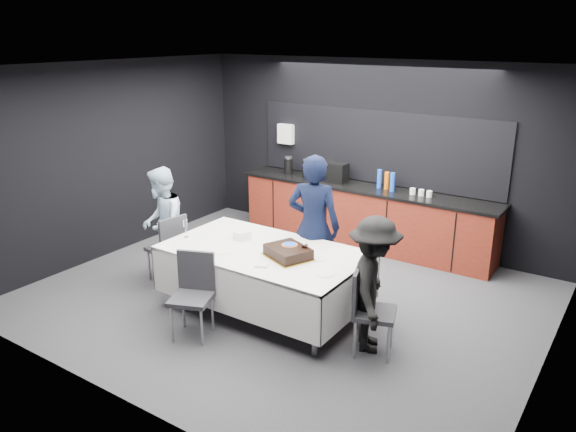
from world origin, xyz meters
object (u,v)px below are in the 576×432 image
object	(u,v)px
chair_near	(194,288)
person_right	(373,285)
cake_assembly	(288,252)
person_center	(314,226)
person_left	(162,223)
chair_left	(169,244)
party_table	(264,261)
champagne_flute	(185,225)
plate_stack	(242,234)
chair_right	(367,304)

from	to	relation	value
chair_near	person_right	xyz separation A→B (m)	(1.74, 0.80, 0.19)
cake_assembly	person_center	distance (m)	0.77
person_left	person_right	bearing A→B (deg)	52.25
person_center	chair_left	bearing A→B (deg)	8.76
chair_left	person_right	size ratio (longest dim) A/B	0.64
party_table	person_center	bearing A→B (deg)	71.95
cake_assembly	champagne_flute	distance (m)	1.41
person_center	person_right	size ratio (longest dim) A/B	1.24
chair_near	plate_stack	bearing A→B (deg)	96.19
plate_stack	person_center	distance (m)	0.88
party_table	chair_right	xyz separation A→B (m)	(1.40, -0.14, -0.11)
person_center	person_right	xyz separation A→B (m)	(1.18, -0.76, -0.18)
plate_stack	champagne_flute	bearing A→B (deg)	-149.38
cake_assembly	chair_right	xyz separation A→B (m)	(1.03, -0.10, -0.31)
party_table	plate_stack	distance (m)	0.50
party_table	cake_assembly	bearing A→B (deg)	-6.10
chair_left	plate_stack	bearing A→B (deg)	10.45
person_center	person_left	bearing A→B (deg)	3.82
chair_near	person_right	size ratio (longest dim) A/B	0.64
chair_right	person_left	world-z (taller)	person_left
chair_left	chair_near	bearing A→B (deg)	-34.35
champagne_flute	person_center	xyz separation A→B (m)	(1.27, 0.92, -0.04)
champagne_flute	chair_near	size ratio (longest dim) A/B	0.24
plate_stack	person_left	world-z (taller)	person_left
chair_near	person_right	distance (m)	1.93
plate_stack	party_table	bearing A→B (deg)	-19.08
party_table	cake_assembly	xyz separation A→B (m)	(0.36, -0.04, 0.20)
cake_assembly	person_right	world-z (taller)	person_right
cake_assembly	person_left	size ratio (longest dim) A/B	0.42
cake_assembly	chair_right	distance (m)	1.08
party_table	person_right	xyz separation A→B (m)	(1.41, -0.04, 0.08)
plate_stack	chair_left	distance (m)	1.12
party_table	plate_stack	xyz separation A→B (m)	(-0.44, 0.15, 0.19)
champagne_flute	chair_near	distance (m)	1.03
chair_left	person_left	world-z (taller)	person_left
chair_right	person_center	distance (m)	1.49
champagne_flute	person_left	distance (m)	0.75
plate_stack	chair_right	xyz separation A→B (m)	(1.84, -0.29, -0.30)
plate_stack	person_right	distance (m)	1.87
cake_assembly	plate_stack	size ratio (longest dim) A/B	2.77
cake_assembly	chair_left	distance (m)	1.89
champagne_flute	chair_left	xyz separation A→B (m)	(-0.47, 0.16, -0.40)
chair_near	cake_assembly	bearing A→B (deg)	49.20
champagne_flute	chair_left	size ratio (longest dim) A/B	0.24
cake_assembly	champagne_flute	size ratio (longest dim) A/B	2.81
party_table	chair_right	size ratio (longest dim) A/B	2.51
cake_assembly	person_center	size ratio (longest dim) A/B	0.35
party_table	person_left	xyz separation A→B (m)	(-1.71, 0.06, 0.11)
plate_stack	person_right	xyz separation A→B (m)	(1.85, -0.20, -0.11)
party_table	person_left	bearing A→B (deg)	178.15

